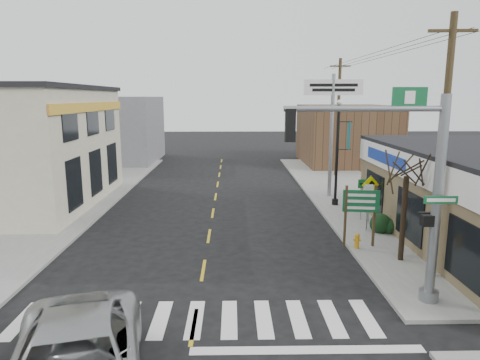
{
  "coord_description": "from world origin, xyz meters",
  "views": [
    {
      "loc": [
        1.11,
        -11.04,
        6.34
      ],
      "look_at": [
        1.43,
        7.22,
        2.8
      ],
      "focal_mm": 32.0,
      "sensor_mm": 36.0,
      "label": 1
    }
  ],
  "objects_px": {
    "lamp_post": "(339,145)",
    "utility_pole_near": "(442,148)",
    "utility_pole_far": "(338,117)",
    "dance_center_sign": "(333,106)",
    "traffic_signal_pole": "(413,178)",
    "fire_hydrant": "(357,240)",
    "guide_sign": "(361,207)",
    "bare_tree": "(408,161)"
  },
  "relations": [
    {
      "from": "dance_center_sign",
      "to": "utility_pole_far",
      "type": "relative_size",
      "value": 0.83
    },
    {
      "from": "lamp_post",
      "to": "bare_tree",
      "type": "height_order",
      "value": "lamp_post"
    },
    {
      "from": "guide_sign",
      "to": "utility_pole_near",
      "type": "xyz_separation_m",
      "value": [
        1.71,
        -3.02,
        2.84
      ]
    },
    {
      "from": "traffic_signal_pole",
      "to": "dance_center_sign",
      "type": "height_order",
      "value": "dance_center_sign"
    },
    {
      "from": "traffic_signal_pole",
      "to": "lamp_post",
      "type": "bearing_deg",
      "value": 86.85
    },
    {
      "from": "traffic_signal_pole",
      "to": "bare_tree",
      "type": "height_order",
      "value": "traffic_signal_pole"
    },
    {
      "from": "lamp_post",
      "to": "utility_pole_near",
      "type": "bearing_deg",
      "value": -81.58
    },
    {
      "from": "utility_pole_near",
      "to": "utility_pole_far",
      "type": "relative_size",
      "value": 0.97
    },
    {
      "from": "utility_pole_near",
      "to": "fire_hydrant",
      "type": "bearing_deg",
      "value": 128.47
    },
    {
      "from": "lamp_post",
      "to": "bare_tree",
      "type": "distance_m",
      "value": 8.7
    },
    {
      "from": "dance_center_sign",
      "to": "utility_pole_near",
      "type": "bearing_deg",
      "value": -81.49
    },
    {
      "from": "fire_hydrant",
      "to": "dance_center_sign",
      "type": "bearing_deg",
      "value": 84.11
    },
    {
      "from": "traffic_signal_pole",
      "to": "fire_hydrant",
      "type": "relative_size",
      "value": 10.03
    },
    {
      "from": "traffic_signal_pole",
      "to": "guide_sign",
      "type": "height_order",
      "value": "traffic_signal_pole"
    },
    {
      "from": "dance_center_sign",
      "to": "fire_hydrant",
      "type": "bearing_deg",
      "value": -91.3
    },
    {
      "from": "traffic_signal_pole",
      "to": "lamp_post",
      "type": "xyz_separation_m",
      "value": [
        0.77,
        12.06,
        -0.35
      ]
    },
    {
      "from": "guide_sign",
      "to": "bare_tree",
      "type": "xyz_separation_m",
      "value": [
        1.19,
        -1.54,
        2.18
      ]
    },
    {
      "from": "lamp_post",
      "to": "dance_center_sign",
      "type": "relative_size",
      "value": 0.8
    },
    {
      "from": "fire_hydrant",
      "to": "utility_pole_near",
      "type": "height_order",
      "value": "utility_pole_near"
    },
    {
      "from": "guide_sign",
      "to": "utility_pole_near",
      "type": "bearing_deg",
      "value": -53.18
    },
    {
      "from": "guide_sign",
      "to": "utility_pole_near",
      "type": "distance_m",
      "value": 4.48
    },
    {
      "from": "lamp_post",
      "to": "fire_hydrant",
      "type": "bearing_deg",
      "value": -93.91
    },
    {
      "from": "traffic_signal_pole",
      "to": "utility_pole_near",
      "type": "bearing_deg",
      "value": 48.19
    },
    {
      "from": "utility_pole_far",
      "to": "bare_tree",
      "type": "bearing_deg",
      "value": -89.06
    },
    {
      "from": "traffic_signal_pole",
      "to": "lamp_post",
      "type": "distance_m",
      "value": 12.09
    },
    {
      "from": "traffic_signal_pole",
      "to": "utility_pole_far",
      "type": "relative_size",
      "value": 0.71
    },
    {
      "from": "fire_hydrant",
      "to": "lamp_post",
      "type": "bearing_deg",
      "value": 83.09
    },
    {
      "from": "fire_hydrant",
      "to": "utility_pole_far",
      "type": "height_order",
      "value": "utility_pole_far"
    },
    {
      "from": "utility_pole_far",
      "to": "traffic_signal_pole",
      "type": "bearing_deg",
      "value": -91.31
    },
    {
      "from": "fire_hydrant",
      "to": "utility_pole_near",
      "type": "bearing_deg",
      "value": -56.21
    },
    {
      "from": "dance_center_sign",
      "to": "utility_pole_far",
      "type": "height_order",
      "value": "utility_pole_far"
    },
    {
      "from": "fire_hydrant",
      "to": "traffic_signal_pole",
      "type": "bearing_deg",
      "value": -88.44
    },
    {
      "from": "guide_sign",
      "to": "fire_hydrant",
      "type": "bearing_deg",
      "value": -114.44
    },
    {
      "from": "bare_tree",
      "to": "utility_pole_far",
      "type": "distance_m",
      "value": 18.56
    },
    {
      "from": "bare_tree",
      "to": "fire_hydrant",
      "type": "bearing_deg",
      "value": 135.81
    },
    {
      "from": "lamp_post",
      "to": "utility_pole_far",
      "type": "height_order",
      "value": "utility_pole_far"
    },
    {
      "from": "lamp_post",
      "to": "dance_center_sign",
      "type": "xyz_separation_m",
      "value": [
        0.11,
        2.35,
        2.14
      ]
    },
    {
      "from": "bare_tree",
      "to": "dance_center_sign",
      "type": "bearing_deg",
      "value": 91.73
    },
    {
      "from": "lamp_post",
      "to": "bare_tree",
      "type": "relative_size",
      "value": 1.23
    },
    {
      "from": "bare_tree",
      "to": "utility_pole_far",
      "type": "height_order",
      "value": "utility_pole_far"
    },
    {
      "from": "dance_center_sign",
      "to": "utility_pole_far",
      "type": "distance_m",
      "value": 7.79
    },
    {
      "from": "lamp_post",
      "to": "utility_pole_far",
      "type": "xyz_separation_m",
      "value": [
        2.31,
        9.77,
        1.19
      ]
    }
  ]
}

